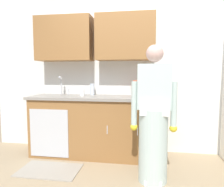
# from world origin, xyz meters

# --- Properties ---
(ground_plane) EXTENTS (9.00, 9.00, 0.00)m
(ground_plane) POSITION_xyz_m (0.00, 0.00, 0.00)
(ground_plane) COLOR #998466
(kitchen_wall_with_uppers) EXTENTS (4.80, 0.44, 2.70)m
(kitchen_wall_with_uppers) POSITION_xyz_m (-0.14, 0.99, 1.48)
(kitchen_wall_with_uppers) COLOR silver
(kitchen_wall_with_uppers) RESTS_ON ground
(counter_cabinet) EXTENTS (1.90, 0.62, 0.90)m
(counter_cabinet) POSITION_xyz_m (-0.55, 0.70, 0.45)
(counter_cabinet) COLOR brown
(counter_cabinet) RESTS_ON ground
(countertop) EXTENTS (1.96, 0.66, 0.04)m
(countertop) POSITION_xyz_m (-0.55, 0.70, 0.92)
(countertop) COLOR gray
(countertop) RESTS_ON counter_cabinet
(sink) EXTENTS (0.50, 0.36, 0.35)m
(sink) POSITION_xyz_m (-1.09, 0.71, 0.93)
(sink) COLOR #B7BABF
(sink) RESTS_ON counter_cabinet
(person_at_sink) EXTENTS (0.55, 0.34, 1.62)m
(person_at_sink) POSITION_xyz_m (0.36, -0.01, 0.69)
(person_at_sink) COLOR white
(person_at_sink) RESTS_ON ground
(floor_mat) EXTENTS (0.80, 0.50, 0.01)m
(floor_mat) POSITION_xyz_m (-0.99, 0.05, 0.01)
(floor_mat) COLOR gray
(floor_mat) RESTS_ON ground
(bottle_soap) EXTENTS (0.07, 0.07, 0.24)m
(bottle_soap) POSITION_xyz_m (0.10, 0.87, 1.06)
(bottle_soap) COLOR #E05933
(bottle_soap) RESTS_ON countertop
(bottle_water_tall) EXTENTS (0.08, 0.08, 0.26)m
(bottle_water_tall) POSITION_xyz_m (0.33, 0.85, 1.07)
(bottle_water_tall) COLOR #E05933
(bottle_water_tall) RESTS_ON countertop
(bottle_water_short) EXTENTS (0.07, 0.07, 0.19)m
(bottle_water_short) POSITION_xyz_m (-0.61, 0.88, 1.04)
(bottle_water_short) COLOR silver
(bottle_water_short) RESTS_ON countertop
(cup_by_sink) EXTENTS (0.08, 0.08, 0.11)m
(cup_by_sink) POSITION_xyz_m (-0.73, 0.72, 0.99)
(cup_by_sink) COLOR white
(cup_by_sink) RESTS_ON countertop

